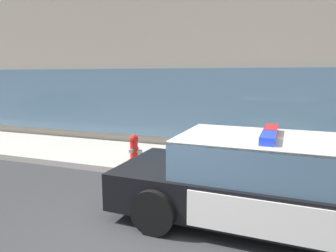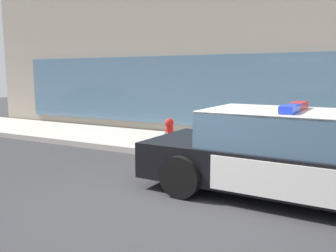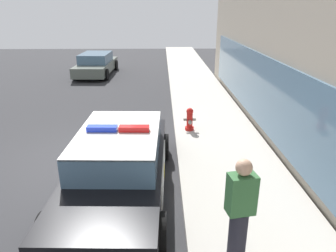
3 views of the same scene
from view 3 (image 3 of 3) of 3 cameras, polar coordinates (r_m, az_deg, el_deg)
The scene contains 6 objects.
ground at distance 8.84m, azimuth -14.88°, elevation -5.49°, with size 48.00×48.00×0.00m, color #303033.
sidewalk at distance 8.72m, azimuth 10.34°, elevation -4.92°, with size 48.00×2.62×0.15m, color #B2ADA3.
police_cruiser at distance 6.81m, azimuth -8.92°, elevation -6.84°, with size 5.21×2.22×1.49m.
fire_hydrant at distance 9.90m, azimuth 3.98°, elevation 1.21°, with size 0.34×0.39×0.73m.
car_far_lane at distance 19.58m, azimuth -12.98°, elevation 10.95°, with size 4.68×2.11×1.29m.
pedestrian_on_sidewalk at distance 4.87m, azimuth 12.98°, elevation -14.94°, with size 0.33×0.44×1.71m.
Camera 3 is at (7.70, 2.11, 3.81)m, focal length 33.36 mm.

